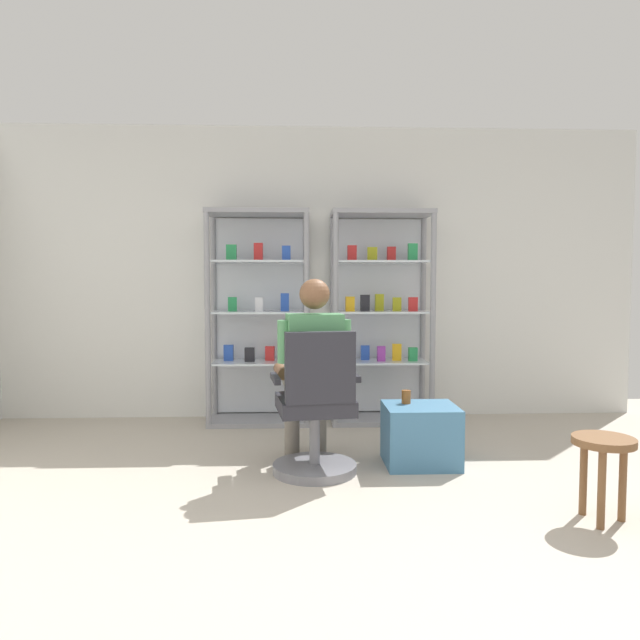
# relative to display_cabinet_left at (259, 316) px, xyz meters

# --- Properties ---
(ground_plane) EXTENTS (7.20, 7.20, 0.00)m
(ground_plane) POSITION_rel_display_cabinet_left_xyz_m (0.55, -2.76, -0.96)
(ground_plane) COLOR #B2A899
(back_wall) EXTENTS (6.00, 0.10, 2.70)m
(back_wall) POSITION_rel_display_cabinet_left_xyz_m (0.55, 0.24, 0.39)
(back_wall) COLOR silver
(back_wall) RESTS_ON ground
(display_cabinet_left) EXTENTS (0.90, 0.45, 1.90)m
(display_cabinet_left) POSITION_rel_display_cabinet_left_xyz_m (0.00, 0.00, 0.00)
(display_cabinet_left) COLOR gray
(display_cabinet_left) RESTS_ON ground
(display_cabinet_right) EXTENTS (0.90, 0.45, 1.90)m
(display_cabinet_right) POSITION_rel_display_cabinet_left_xyz_m (1.10, -0.00, 0.00)
(display_cabinet_right) COLOR gray
(display_cabinet_right) RESTS_ON ground
(office_chair) EXTENTS (0.60, 0.56, 0.96)m
(office_chair) POSITION_rel_display_cabinet_left_xyz_m (0.46, -1.53, -0.57)
(office_chair) COLOR slate
(office_chair) RESTS_ON ground
(seated_shopkeeper) EXTENTS (0.53, 0.60, 1.29)m
(seated_shopkeeper) POSITION_rel_display_cabinet_left_xyz_m (0.44, -1.37, -0.25)
(seated_shopkeeper) COLOR slate
(seated_shopkeeper) RESTS_ON ground
(storage_crate) EXTENTS (0.50, 0.44, 0.41)m
(storage_crate) POSITION_rel_display_cabinet_left_xyz_m (1.19, -1.33, -0.75)
(storage_crate) COLOR teal
(storage_crate) RESTS_ON ground
(tea_glass) EXTENTS (0.06, 0.06, 0.09)m
(tea_glass) POSITION_rel_display_cabinet_left_xyz_m (1.11, -1.26, -0.50)
(tea_glass) COLOR brown
(tea_glass) RESTS_ON storage_crate
(wooden_stool) EXTENTS (0.32, 0.32, 0.45)m
(wooden_stool) POSITION_rel_display_cabinet_left_xyz_m (1.95, -2.34, -0.60)
(wooden_stool) COLOR brown
(wooden_stool) RESTS_ON ground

